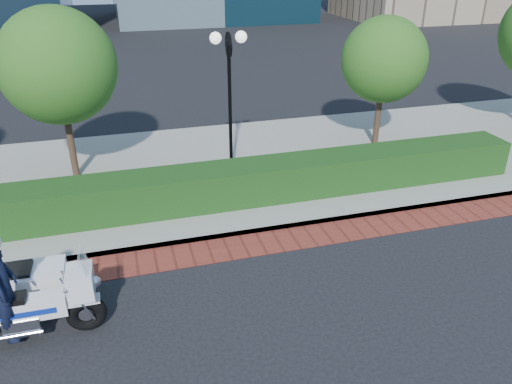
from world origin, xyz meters
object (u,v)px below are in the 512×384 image
object	(u,v)px
tree_b	(58,66)
tree_c	(384,60)
police_motorcycle	(19,293)
lamppost	(229,84)

from	to	relation	value
tree_b	tree_c	xyz separation A→B (m)	(10.00, -0.00, -0.39)
police_motorcycle	lamppost	bearing A→B (deg)	45.92
tree_b	police_motorcycle	distance (m)	7.09
tree_b	tree_c	world-z (taller)	tree_b
tree_b	police_motorcycle	world-z (taller)	tree_b
tree_b	police_motorcycle	size ratio (longest dim) A/B	1.78
tree_b	police_motorcycle	xyz separation A→B (m)	(-0.70, -6.53, -2.67)
tree_b	tree_c	bearing A→B (deg)	-0.00
lamppost	tree_b	distance (m)	4.71
police_motorcycle	tree_b	bearing A→B (deg)	84.61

